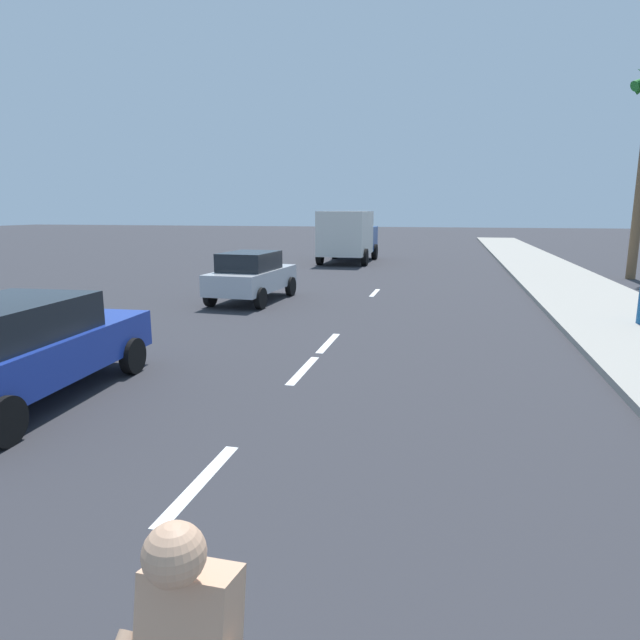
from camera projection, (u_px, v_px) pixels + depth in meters
ground_plane at (361, 307)px, 16.16m from camera, size 160.00×160.00×0.00m
sidewalk_strip at (598, 303)px, 16.47m from camera, size 3.60×80.00×0.14m
lane_stripe_2 at (200, 482)px, 5.76m from camera, size 0.16×1.80×0.01m
lane_stripe_3 at (303, 370)px, 9.81m from camera, size 0.16×1.80×0.01m
lane_stripe_4 at (328, 343)px, 11.82m from camera, size 0.16×1.80×0.01m
lane_stripe_5 at (375, 293)px, 19.01m from camera, size 0.16×1.80×0.01m
parked_car_blue at (17, 347)px, 8.08m from camera, size 2.29×4.63×1.57m
parked_car_silver at (252, 275)px, 17.12m from camera, size 1.98×3.97×1.57m
delivery_truck at (348, 235)px, 29.92m from camera, size 2.69×6.24×2.80m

